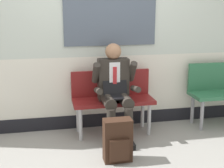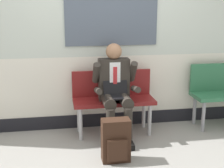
% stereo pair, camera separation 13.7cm
% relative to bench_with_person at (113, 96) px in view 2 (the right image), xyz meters
% --- Properties ---
extents(ground_plane, '(18.00, 18.00, 0.00)m').
position_rel_bench_with_person_xyz_m(ground_plane, '(-0.12, -0.47, -0.51)').
color(ground_plane, gray).
extents(station_wall, '(5.87, 0.17, 3.06)m').
position_rel_bench_with_person_xyz_m(station_wall, '(-0.11, 0.28, 1.01)').
color(station_wall, beige).
rests_on(station_wall, ground).
extents(bench_with_person, '(1.09, 0.42, 0.85)m').
position_rel_bench_with_person_xyz_m(bench_with_person, '(0.00, 0.00, 0.00)').
color(bench_with_person, maroon).
rests_on(bench_with_person, ground).
extents(person_seated, '(0.57, 0.70, 1.24)m').
position_rel_bench_with_person_xyz_m(person_seated, '(0.00, -0.19, 0.15)').
color(person_seated, '#2D2823').
rests_on(person_seated, ground).
extents(backpack, '(0.32, 0.21, 0.49)m').
position_rel_bench_with_person_xyz_m(backpack, '(-0.11, -0.86, -0.27)').
color(backpack, '#331E14').
rests_on(backpack, ground).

